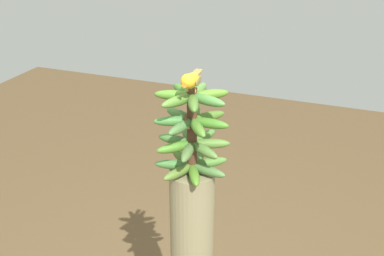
% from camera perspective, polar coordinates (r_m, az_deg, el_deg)
% --- Properties ---
extents(banana_bunch, '(0.29, 0.30, 0.35)m').
position_cam_1_polar(banana_bunch, '(1.77, -0.01, -0.50)').
color(banana_bunch, '#4C2D1E').
rests_on(banana_bunch, banana_tree).
extents(perched_bird, '(0.20, 0.06, 0.08)m').
position_cam_1_polar(perched_bird, '(1.64, -0.18, 5.79)').
color(perched_bird, '#C68933').
rests_on(perched_bird, banana_bunch).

